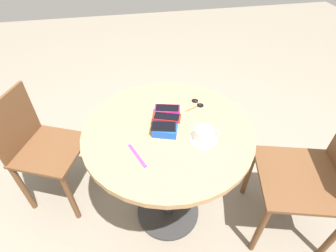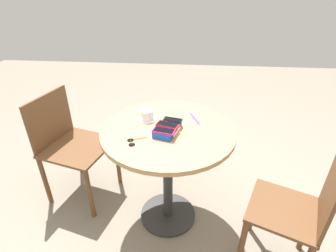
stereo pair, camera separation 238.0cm
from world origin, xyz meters
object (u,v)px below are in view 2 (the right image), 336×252
(phone_box, at_px, (168,129))
(sunglasses, at_px, (132,142))
(phone_magenta, at_px, (164,131))
(phone_black, at_px, (173,120))
(chair_near_window, at_px, (71,144))
(saucer, at_px, (147,119))
(round_table, at_px, (168,149))
(phone_red, at_px, (167,125))
(coffee_cup, at_px, (147,114))
(chair_far_side, at_px, (294,214))
(lanyard_strap, at_px, (195,119))

(phone_box, height_order, sunglasses, phone_box)
(phone_box, xyz_separation_m, phone_magenta, (-0.07, 0.02, 0.03))
(phone_black, height_order, sunglasses, phone_black)
(phone_black, relative_size, chair_near_window, 0.15)
(phone_magenta, distance_m, chair_near_window, 0.91)
(saucer, xyz_separation_m, chair_near_window, (0.11, 0.64, -0.32))
(round_table, height_order, chair_near_window, chair_near_window)
(phone_black, bearing_deg, sunglasses, 132.16)
(round_table, relative_size, phone_black, 6.63)
(phone_red, relative_size, saucer, 1.15)
(coffee_cup, height_order, chair_near_window, chair_near_window)
(phone_black, height_order, chair_far_side, phone_black)
(phone_magenta, distance_m, phone_black, 0.14)
(phone_magenta, bearing_deg, chair_near_window, 67.63)
(phone_red, height_order, saucer, phone_red)
(phone_box, xyz_separation_m, phone_black, (0.06, -0.02, 0.03))
(phone_red, relative_size, chair_far_side, 0.18)
(round_table, relative_size, saucer, 6.55)
(saucer, bearing_deg, lanyard_strap, -83.01)
(phone_magenta, relative_size, coffee_cup, 1.18)
(phone_black, bearing_deg, phone_box, 160.74)
(coffee_cup, relative_size, chair_near_window, 0.14)
(round_table, relative_size, chair_far_side, 1.04)
(phone_black, bearing_deg, chair_near_window, 77.16)
(phone_magenta, xyz_separation_m, lanyard_strap, (0.25, -0.19, -0.05))
(round_table, xyz_separation_m, coffee_cup, (0.11, 0.15, 0.20))
(saucer, xyz_separation_m, sunglasses, (-0.28, 0.05, -0.00))
(coffee_cup, bearing_deg, round_table, -125.81)
(coffee_cup, distance_m, chair_far_side, 1.08)
(sunglasses, xyz_separation_m, chair_near_window, (0.39, 0.60, -0.31))
(chair_near_window, bearing_deg, coffee_cup, -99.36)
(lanyard_strap, bearing_deg, phone_red, 137.31)
(coffee_cup, xyz_separation_m, lanyard_strap, (0.04, -0.32, -0.04))
(sunglasses, bearing_deg, phone_box, -55.50)
(saucer, distance_m, chair_far_side, 1.06)
(coffee_cup, distance_m, lanyard_strap, 0.33)
(coffee_cup, bearing_deg, phone_red, -133.67)
(phone_magenta, relative_size, sunglasses, 1.29)
(phone_black, bearing_deg, phone_magenta, 162.27)
(coffee_cup, xyz_separation_m, chair_far_side, (-0.43, -0.91, -0.39))
(phone_magenta, xyz_separation_m, sunglasses, (-0.07, 0.18, -0.05))
(phone_magenta, height_order, chair_far_side, phone_magenta)
(round_table, distance_m, coffee_cup, 0.27)
(phone_red, height_order, phone_black, same)
(phone_magenta, relative_size, phone_red, 0.96)
(round_table, relative_size, lanyard_strap, 5.32)
(phone_magenta, bearing_deg, phone_box, -16.28)
(phone_red, bearing_deg, chair_near_window, 72.43)
(round_table, bearing_deg, phone_black, -42.94)
(phone_red, bearing_deg, phone_box, -90.88)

